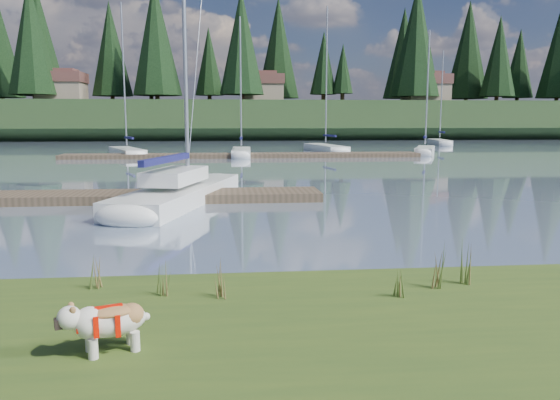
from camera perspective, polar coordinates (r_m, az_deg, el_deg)
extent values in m
plane|color=#7A8CA4|center=(40.16, -6.69, 4.41)|extent=(200.00, 200.00, 0.00)
cube|color=#1D3117|center=(83.06, -6.19, 8.22)|extent=(200.00, 20.00, 5.00)
cylinder|color=silver|center=(6.15, -18.95, -14.49)|extent=(0.10, 0.10, 0.21)
cylinder|color=silver|center=(6.35, -19.23, -13.77)|extent=(0.10, 0.10, 0.21)
cylinder|color=silver|center=(6.21, -14.91, -14.07)|extent=(0.10, 0.10, 0.21)
cylinder|color=silver|center=(6.41, -15.32, -13.37)|extent=(0.10, 0.10, 0.21)
ellipsoid|color=silver|center=(6.20, -17.08, -11.99)|extent=(0.79, 0.59, 0.33)
ellipsoid|color=#A4703D|center=(6.16, -17.13, -11.05)|extent=(0.58, 0.49, 0.12)
ellipsoid|color=silver|center=(6.11, -21.18, -11.41)|extent=(0.32, 0.33, 0.25)
cube|color=black|center=(6.12, -22.18, -11.87)|extent=(0.11, 0.14, 0.10)
cube|color=white|center=(18.82, -10.31, 0.43)|extent=(4.05, 8.46, 0.70)
ellipsoid|color=white|center=(22.71, -6.69, 1.87)|extent=(2.35, 2.66, 0.70)
cube|color=#16174E|center=(17.55, -11.81, 4.18)|extent=(1.21, 3.67, 0.20)
cube|color=white|center=(18.30, -10.88, 2.49)|extent=(2.08, 3.25, 0.45)
cube|color=#4C3D2C|center=(19.82, -19.42, 0.28)|extent=(16.00, 2.00, 0.30)
cube|color=#4C3D2C|center=(40.17, -3.83, 4.66)|extent=(26.00, 2.20, 0.30)
cube|color=white|center=(43.86, -15.69, 4.78)|extent=(3.92, 6.87, 0.70)
ellipsoid|color=white|center=(47.18, -16.53, 4.98)|extent=(2.06, 2.26, 0.70)
cylinder|color=silver|center=(43.90, -16.01, 12.45)|extent=(0.12, 0.12, 10.60)
cube|color=#16174E|center=(42.90, -15.51, 6.29)|extent=(1.18, 2.58, 0.20)
cube|color=white|center=(41.82, -4.05, 4.91)|extent=(1.62, 6.07, 0.70)
ellipsoid|color=white|center=(44.82, -4.00, 5.15)|extent=(1.38, 1.70, 0.70)
cylinder|color=silver|center=(41.83, -4.13, 12.19)|extent=(0.12, 0.12, 9.47)
cube|color=#16174E|center=(40.94, -4.09, 6.48)|extent=(0.30, 2.40, 0.20)
cube|color=white|center=(47.87, 4.78, 5.35)|extent=(2.82, 7.59, 0.70)
ellipsoid|color=white|center=(51.38, 3.40, 5.57)|extent=(1.91, 2.25, 0.70)
cylinder|color=silver|center=(47.94, 4.87, 12.86)|extent=(0.12, 0.12, 11.40)
cube|color=#16174E|center=(46.87, 5.21, 6.72)|extent=(0.66, 2.94, 0.20)
cube|color=white|center=(45.71, 14.91, 4.95)|extent=(3.47, 5.82, 0.70)
ellipsoid|color=white|center=(48.59, 15.07, 5.13)|extent=(1.78, 1.94, 0.70)
cylinder|color=silver|center=(45.70, 15.15, 11.25)|extent=(0.12, 0.12, 8.90)
cube|color=#16174E|center=(44.87, 14.92, 6.39)|extent=(1.09, 2.19, 0.20)
cube|color=white|center=(62.45, 16.33, 5.76)|extent=(2.37, 6.33, 0.70)
ellipsoid|color=white|center=(65.47, 15.73, 5.90)|extent=(1.60, 1.88, 0.70)
cylinder|color=silver|center=(62.45, 16.53, 10.52)|extent=(0.12, 0.12, 9.22)
cube|color=#16174E|center=(61.59, 16.54, 6.82)|extent=(0.59, 2.46, 0.20)
cone|color=#475B23|center=(7.94, -12.41, -8.00)|extent=(0.03, 0.03, 0.47)
cone|color=brown|center=(7.88, -11.66, -8.47)|extent=(0.03, 0.03, 0.38)
cone|color=#475B23|center=(7.96, -11.96, -7.78)|extent=(0.03, 0.03, 0.52)
cone|color=brown|center=(7.92, -11.41, -8.55)|extent=(0.03, 0.03, 0.33)
cone|color=#475B23|center=(7.87, -12.33, -8.33)|extent=(0.03, 0.03, 0.42)
cone|color=#475B23|center=(7.72, -6.66, -8.26)|extent=(0.03, 0.03, 0.49)
cone|color=brown|center=(7.66, -5.83, -8.75)|extent=(0.03, 0.03, 0.39)
cone|color=#475B23|center=(7.74, -6.21, -8.02)|extent=(0.03, 0.03, 0.54)
cone|color=brown|center=(7.71, -5.60, -8.84)|extent=(0.03, 0.03, 0.34)
cone|color=#475B23|center=(7.65, -6.51, -8.61)|extent=(0.03, 0.03, 0.44)
cone|color=#475B23|center=(8.30, 15.83, -6.75)|extent=(0.03, 0.03, 0.65)
cone|color=brown|center=(8.29, 16.71, -7.26)|extent=(0.03, 0.03, 0.52)
cone|color=#475B23|center=(8.34, 16.15, -6.45)|extent=(0.03, 0.03, 0.72)
cone|color=brown|center=(8.35, 16.78, -7.39)|extent=(0.03, 0.03, 0.46)
cone|color=#475B23|center=(8.24, 16.16, -7.10)|extent=(0.03, 0.03, 0.59)
cone|color=#475B23|center=(8.46, -18.89, -7.13)|extent=(0.03, 0.03, 0.50)
cone|color=brown|center=(8.38, -18.25, -7.60)|extent=(0.03, 0.03, 0.40)
cone|color=#475B23|center=(8.47, -18.46, -6.92)|extent=(0.03, 0.03, 0.55)
cone|color=brown|center=(8.42, -17.98, -7.69)|extent=(0.03, 0.03, 0.35)
cone|color=#475B23|center=(8.39, -18.87, -7.44)|extent=(0.03, 0.03, 0.45)
cone|color=#475B23|center=(7.84, 12.18, -8.54)|extent=(0.03, 0.03, 0.39)
cone|color=brown|center=(7.82, 13.11, -8.90)|extent=(0.03, 0.03, 0.31)
cone|color=#475B23|center=(7.88, 12.54, -8.31)|extent=(0.03, 0.03, 0.42)
cone|color=brown|center=(7.87, 13.22, -8.94)|extent=(0.03, 0.03, 0.27)
cone|color=#475B23|center=(7.78, 12.50, -8.83)|extent=(0.03, 0.03, 0.35)
cone|color=#475B23|center=(8.68, 18.41, -6.23)|extent=(0.03, 0.03, 0.64)
cone|color=brown|center=(8.68, 19.25, -6.71)|extent=(0.03, 0.03, 0.51)
cone|color=#475B23|center=(8.72, 18.70, -5.96)|extent=(0.03, 0.03, 0.71)
cone|color=brown|center=(8.73, 19.30, -6.84)|extent=(0.03, 0.03, 0.45)
cone|color=#475B23|center=(8.62, 18.74, -6.56)|extent=(0.03, 0.03, 0.58)
cube|color=#33281C|center=(8.92, -10.29, -9.55)|extent=(60.00, 0.50, 0.14)
cylinder|color=#382619|center=(82.25, -24.24, 9.90)|extent=(0.60, 0.60, 1.80)
cone|color=black|center=(82.89, -24.57, 15.18)|extent=(6.60, 6.60, 15.00)
cylinder|color=#382619|center=(82.82, -13.29, 10.39)|extent=(0.60, 0.60, 1.80)
cone|color=black|center=(83.24, -13.43, 14.42)|extent=(4.84, 4.84, 11.00)
cylinder|color=#382619|center=(76.15, -3.99, 10.78)|extent=(0.60, 0.60, 1.80)
cone|color=black|center=(76.78, -4.04, 16.16)|extent=(6.16, 6.16, 14.00)
cylinder|color=#382619|center=(81.38, 4.55, 10.63)|extent=(0.60, 0.60, 1.80)
cone|color=black|center=(81.71, 4.60, 14.10)|extent=(3.96, 3.96, 9.00)
cylinder|color=#382619|center=(82.74, 13.85, 10.38)|extent=(0.60, 0.60, 1.80)
cone|color=black|center=(83.43, 14.06, 15.94)|extent=(7.04, 7.04, 16.00)
cylinder|color=#382619|center=(91.00, 21.68, 9.84)|extent=(0.60, 0.60, 1.80)
cone|color=black|center=(91.43, 21.90, 13.78)|extent=(5.28, 5.28, 12.00)
cube|color=gray|center=(83.30, -21.83, 10.35)|extent=(6.00, 5.00, 2.80)
cube|color=brown|center=(83.42, -21.91, 11.79)|extent=(6.30, 5.30, 1.40)
cube|color=brown|center=(83.48, -21.94, 12.34)|extent=(4.20, 3.60, 0.70)
cube|color=gray|center=(81.31, -1.94, 11.00)|extent=(6.00, 5.00, 2.80)
cube|color=brown|center=(81.43, -1.95, 12.48)|extent=(6.30, 5.30, 1.40)
cube|color=brown|center=(81.49, -1.95, 13.04)|extent=(4.20, 3.60, 0.70)
cube|color=gray|center=(84.37, 14.94, 10.64)|extent=(6.00, 5.00, 2.80)
cube|color=brown|center=(84.49, 14.99, 12.06)|extent=(6.30, 5.30, 1.40)
cube|color=brown|center=(84.55, 15.02, 12.60)|extent=(4.20, 3.60, 0.70)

